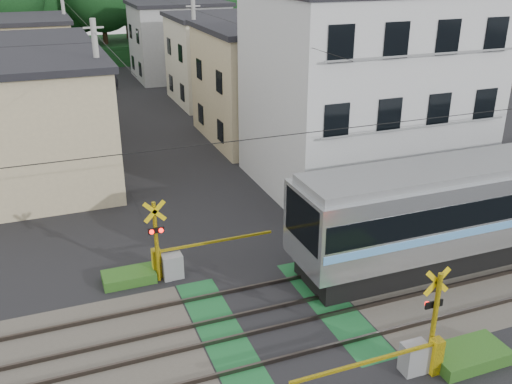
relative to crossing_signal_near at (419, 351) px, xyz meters
name	(u,v)px	position (x,y,z in m)	size (l,w,h in m)	color
ground	(278,318)	(-2.59, 3.65, -0.71)	(120.00, 120.00, 0.00)	black
track_bed	(278,317)	(-2.59, 3.65, -0.67)	(120.00, 120.00, 0.14)	#47423A
crossing_signal_near	(419,351)	(0.00, 0.00, 0.00)	(4.74, 0.65, 3.09)	yellow
crossing_signal_far	(169,260)	(-5.17, 7.31, 0.00)	(4.74, 0.65, 3.09)	yellow
apartment_block	(365,89)	(5.91, 13.15, 3.94)	(10.20, 8.36, 9.30)	silver
houses_row	(133,69)	(-2.33, 29.57, 2.53)	(22.07, 31.35, 6.80)	#C7B68C
tree_hill	(92,8)	(-2.38, 52.50, 4.75)	(40.00, 12.75, 11.38)	#153F19
catenary	(448,184)	(3.41, 3.69, 2.98)	(60.00, 5.04, 7.00)	#2D2D33
utility_poles	(120,66)	(-3.64, 26.66, 3.37)	(7.90, 42.00, 8.00)	#A5A5A0
pedestrian	(115,81)	(-2.54, 38.45, 0.05)	(0.55, 0.36, 1.52)	#24232C
weed_patches	(329,304)	(-0.83, 3.56, -0.53)	(10.25, 8.80, 0.40)	#2D5E1E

